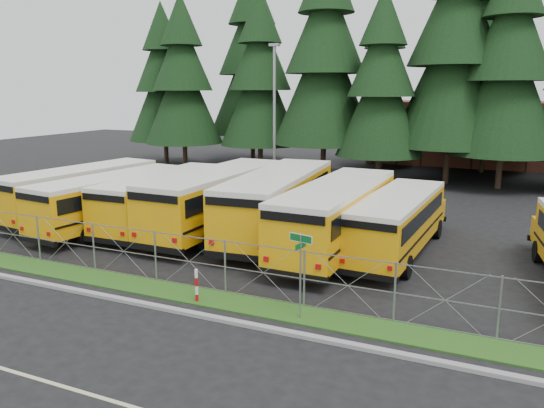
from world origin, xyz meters
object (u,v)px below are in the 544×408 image
at_px(bus_6, 399,224).
at_px(striped_bollard, 197,286).
at_px(bus_1, 119,201).
at_px(street_sign, 301,258).
at_px(bus_2, 169,200).
at_px(bus_5, 340,217).
at_px(light_standard, 274,115).
at_px(bus_4, 281,204).
at_px(bus_3, 221,201).
at_px(bus_0, 87,193).

relative_size(bus_6, striped_bollard, 8.68).
height_order(bus_1, street_sign, bus_1).
relative_size(bus_2, bus_5, 0.92).
xyz_separation_m(bus_2, light_standard, (1.46, 10.50, 4.07)).
distance_m(bus_1, bus_6, 14.35).
relative_size(bus_1, light_standard, 1.08).
relative_size(street_sign, striped_bollard, 2.34).
height_order(bus_5, striped_bollard, bus_5).
distance_m(bus_1, bus_4, 8.58).
height_order(bus_5, light_standard, light_standard).
bearing_deg(bus_5, bus_3, 174.31).
distance_m(bus_2, bus_4, 6.13).
relative_size(bus_5, street_sign, 4.24).
bearing_deg(street_sign, bus_0, 153.92).
bearing_deg(bus_5, bus_1, -174.80).
xyz_separation_m(bus_1, bus_6, (14.28, 1.42, -0.06)).
height_order(bus_4, light_standard, light_standard).
relative_size(bus_5, bus_6, 1.14).
height_order(bus_2, bus_4, bus_4).
height_order(bus_3, bus_5, bus_3).
relative_size(bus_6, light_standard, 1.03).
distance_m(bus_6, light_standard, 15.35).
relative_size(bus_1, striped_bollard, 9.09).
bearing_deg(street_sign, bus_6, 79.62).
height_order(bus_3, bus_4, bus_4).
height_order(bus_3, striped_bollard, bus_3).
xyz_separation_m(bus_1, light_standard, (3.71, 11.76, 4.07)).
relative_size(bus_4, striped_bollard, 10.30).
relative_size(bus_0, street_sign, 3.95).
bearing_deg(bus_6, bus_1, -171.09).
relative_size(bus_1, street_sign, 3.88).
bearing_deg(bus_0, bus_1, -10.18).
xyz_separation_m(bus_1, bus_3, (5.22, 1.61, 0.16)).
xyz_separation_m(bus_3, striped_bollard, (3.84, -8.59, -0.99)).
bearing_deg(bus_4, bus_5, -24.52).
relative_size(bus_1, bus_4, 0.88).
bearing_deg(bus_3, bus_0, -174.81).
bearing_deg(bus_1, bus_3, 23.87).
distance_m(bus_2, bus_6, 12.03).
bearing_deg(bus_3, bus_5, -5.84).
xyz_separation_m(bus_1, street_sign, (12.78, -6.79, 0.60)).
bearing_deg(light_standard, bus_3, -81.51).
bearing_deg(bus_3, street_sign, -47.05).
height_order(bus_4, striped_bollard, bus_4).
height_order(bus_4, bus_5, bus_4).
relative_size(bus_0, bus_4, 0.90).
height_order(bus_1, bus_4, bus_4).
xyz_separation_m(bus_0, striped_bollard, (12.20, -7.97, -0.86)).
height_order(bus_3, street_sign, bus_3).
bearing_deg(bus_0, bus_4, 12.76).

